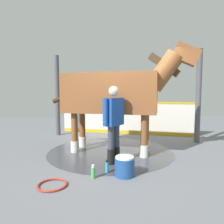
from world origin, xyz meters
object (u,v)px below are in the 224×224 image
(bottle_shampoo, at_px, (107,167))
(handler, at_px, (114,119))
(horse, at_px, (115,94))
(hose_coil, at_px, (52,185))
(wash_bucket, at_px, (125,166))
(bottle_spray, at_px, (93,172))

(bottle_shampoo, bearing_deg, handler, 162.63)
(horse, height_order, hose_coil, horse)
(wash_bucket, xyz_separation_m, bottle_shampoo, (-0.16, -0.31, -0.06))
(handler, height_order, hose_coil, handler)
(bottle_spray, relative_size, hose_coil, 0.51)
(wash_bucket, height_order, hose_coil, wash_bucket)
(horse, relative_size, handler, 2.18)
(bottle_spray, bearing_deg, handler, 151.28)
(handler, xyz_separation_m, bottle_shampoo, (0.55, -0.17, -0.82))
(handler, relative_size, bottle_spray, 6.75)
(wash_bucket, bearing_deg, hose_coil, -75.35)
(wash_bucket, height_order, bottle_spray, wash_bucket)
(horse, relative_size, hose_coil, 7.45)
(horse, distance_m, hose_coil, 2.64)
(wash_bucket, xyz_separation_m, hose_coil, (0.32, -1.21, -0.16))
(bottle_spray, height_order, hose_coil, bottle_spray)
(wash_bucket, bearing_deg, horse, -179.00)
(horse, height_order, handler, horse)
(horse, bearing_deg, hose_coil, -104.92)
(wash_bucket, relative_size, bottle_spray, 1.48)
(handler, height_order, bottle_spray, handler)
(handler, bearing_deg, horse, -58.47)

